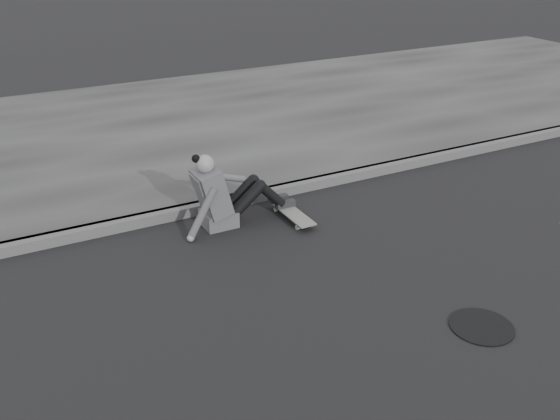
% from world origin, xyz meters
% --- Properties ---
extents(ground, '(80.00, 80.00, 0.00)m').
position_xyz_m(ground, '(0.00, 0.00, 0.00)').
color(ground, black).
rests_on(ground, ground).
extents(curb, '(24.00, 0.16, 0.12)m').
position_xyz_m(curb, '(0.00, 2.58, 0.06)').
color(curb, '#545454').
rests_on(curb, ground).
extents(sidewalk, '(24.00, 6.00, 0.12)m').
position_xyz_m(sidewalk, '(0.00, 5.60, 0.06)').
color(sidewalk, '#373737').
rests_on(sidewalk, ground).
extents(manhole, '(0.54, 0.54, 0.01)m').
position_xyz_m(manhole, '(1.40, -0.64, 0.01)').
color(manhole, black).
rests_on(manhole, ground).
extents(skateboard, '(0.20, 0.78, 0.09)m').
position_xyz_m(skateboard, '(0.98, 1.92, 0.07)').
color(skateboard, '#9E9F99').
rests_on(skateboard, ground).
extents(seated_woman, '(1.38, 0.46, 0.88)m').
position_xyz_m(seated_woman, '(0.24, 2.17, 0.36)').
color(seated_woman, '#515153').
rests_on(seated_woman, ground).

